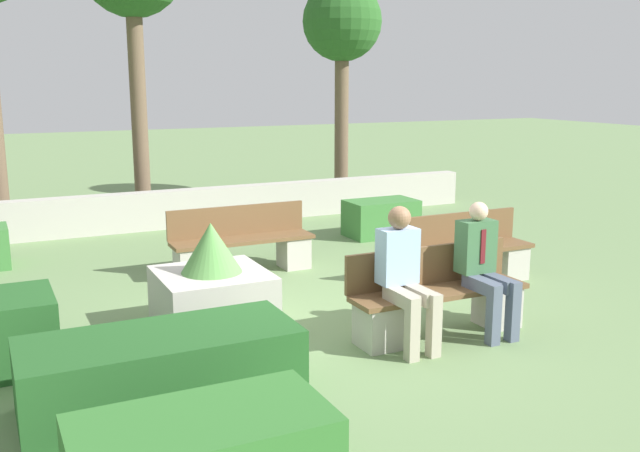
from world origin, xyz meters
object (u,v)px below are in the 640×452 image
Objects in this scene: person_seated_woman at (404,270)px; planter_corner_left at (212,289)px; tree_center_right at (342,27)px; bench_right_side at (471,257)px; bench_front at (438,302)px; person_seated_man at (483,262)px; bench_left_side at (242,247)px.

planter_corner_left is (-1.51, 1.28, -0.34)m from person_seated_woman.
planter_corner_left is at bearing -126.66° from tree_center_right.
tree_center_right is (1.50, 6.46, 3.26)m from bench_right_side.
person_seated_woman reaches higher than bench_front.
bench_right_side is at bearing 55.73° from person_seated_man.
tree_center_right reaches higher than person_seated_man.
bench_left_side is 1.43× the size of person_seated_man.
tree_center_right reaches higher than planter_corner_left.
bench_left_side is at bearing 62.30° from planter_corner_left.
bench_right_side is (1.47, 1.37, -0.01)m from bench_front.
bench_right_side is 3.49m from planter_corner_left.
person_seated_man is 2.78m from planter_corner_left.
bench_left_side is 0.42× the size of tree_center_right.
tree_center_right reaches higher than bench_right_side.
person_seated_woman is at bearing -164.51° from bench_front.
bench_left_side is at bearing 107.63° from bench_front.
person_seated_woman reaches higher than planter_corner_left.
planter_corner_left is at bearing -125.94° from bench_left_side.
person_seated_man is 0.98× the size of person_seated_woman.
bench_right_side is (2.45, -1.73, -0.01)m from bench_left_side.
bench_front and bench_right_side have the same top height.
bench_front is at bearing -110.78° from tree_center_right.
person_seated_woman is at bearing -40.32° from planter_corner_left.
bench_front is at bearing -138.34° from bench_right_side.
person_seated_man is at bearing -125.63° from bench_right_side.
bench_left_side and bench_right_side have the same top height.
bench_left_side is at bearing 143.47° from bench_right_side.
bench_front is 0.42× the size of tree_center_right.
planter_corner_left is (-2.45, 1.28, -0.31)m from person_seated_man.
tree_center_right is at bearing 41.90° from bench_left_side.
planter_corner_left is (-1.03, -1.96, 0.08)m from bench_left_side.
person_seated_man is 1.19× the size of planter_corner_left.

